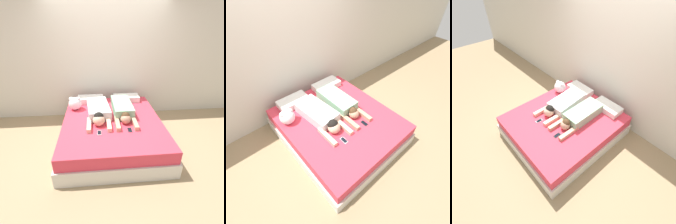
{
  "view_description": "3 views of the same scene",
  "coord_description": "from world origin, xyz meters",
  "views": [
    {
      "loc": [
        -0.26,
        -2.75,
        2.05
      ],
      "look_at": [
        0.0,
        0.0,
        0.62
      ],
      "focal_mm": 28.0,
      "sensor_mm": 36.0,
      "label": 1
    },
    {
      "loc": [
        -1.36,
        -1.57,
        2.69
      ],
      "look_at": [
        0.0,
        0.0,
        0.62
      ],
      "focal_mm": 28.0,
      "sensor_mm": 36.0,
      "label": 2
    },
    {
      "loc": [
        1.81,
        -1.57,
        2.89
      ],
      "look_at": [
        0.0,
        0.0,
        0.62
      ],
      "focal_mm": 28.0,
      "sensor_mm": 36.0,
      "label": 3
    }
  ],
  "objects": [
    {
      "name": "ground_plane",
      "position": [
        0.0,
        0.0,
        0.0
      ],
      "size": [
        12.0,
        12.0,
        0.0
      ],
      "primitive_type": "plane",
      "color": "#9E8460"
    },
    {
      "name": "wall_back",
      "position": [
        0.0,
        1.18,
        1.3
      ],
      "size": [
        12.0,
        0.06,
        2.6
      ],
      "color": "beige",
      "rests_on": "ground_plane"
    },
    {
      "name": "bed",
      "position": [
        0.0,
        0.0,
        0.23
      ],
      "size": [
        1.81,
        2.06,
        0.47
      ],
      "color": "beige",
      "rests_on": "ground_plane"
    },
    {
      "name": "pillow_head_left",
      "position": [
        -0.39,
        0.82,
        0.53
      ],
      "size": [
        0.56,
        0.3,
        0.12
      ],
      "color": "white",
      "rests_on": "bed"
    },
    {
      "name": "pillow_head_right",
      "position": [
        0.39,
        0.82,
        0.53
      ],
      "size": [
        0.56,
        0.3,
        0.12
      ],
      "color": "white",
      "rests_on": "bed"
    },
    {
      "name": "person_left",
      "position": [
        -0.24,
        0.17,
        0.56
      ],
      "size": [
        0.46,
        1.09,
        0.23
      ],
      "color": "silver",
      "rests_on": "bed"
    },
    {
      "name": "person_right",
      "position": [
        0.22,
        0.21,
        0.56
      ],
      "size": [
        0.37,
        1.11,
        0.2
      ],
      "color": "#8CBF99",
      "rests_on": "bed"
    },
    {
      "name": "cell_phone_left",
      "position": [
        -0.24,
        -0.42,
        0.47
      ],
      "size": [
        0.06,
        0.13,
        0.01
      ],
      "color": "silver",
      "rests_on": "bed"
    },
    {
      "name": "cell_phone_right",
      "position": [
        0.26,
        -0.38,
        0.47
      ],
      "size": [
        0.06,
        0.13,
        0.01
      ],
      "color": "#2D2D33",
      "rests_on": "bed"
    },
    {
      "name": "plush_toy",
      "position": [
        -0.7,
        0.48,
        0.6
      ],
      "size": [
        0.25,
        0.25,
        0.27
      ],
      "color": "white",
      "rests_on": "bed"
    }
  ]
}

